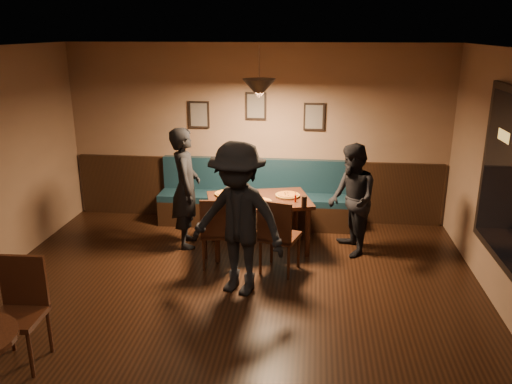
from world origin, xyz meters
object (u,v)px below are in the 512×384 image
at_px(chair_near_right, 280,235).
at_px(soda_glass, 304,202).
at_px(chair_near_left, 218,231).
at_px(tabasco_bottle, 295,198).
at_px(booth_bench, 254,194).
at_px(diner_front, 238,219).
at_px(dining_table, 259,224).
at_px(diner_left, 186,188).
at_px(cafe_chair_far, 16,315).
at_px(diner_right, 352,200).

bearing_deg(chair_near_right, soda_glass, 69.74).
distance_m(chair_near_left, tabasco_bottle, 1.14).
distance_m(chair_near_left, chair_near_right, 0.82).
relative_size(booth_bench, tabasco_bottle, 24.81).
distance_m(diner_front, soda_glass, 1.22).
distance_m(booth_bench, chair_near_left, 1.55).
xyz_separation_m(dining_table, diner_left, (-1.04, 0.01, 0.49)).
bearing_deg(chair_near_right, booth_bench, 124.99).
bearing_deg(diner_front, soda_glass, 73.20).
distance_m(diner_left, cafe_chair_far, 3.06).
bearing_deg(soda_glass, chair_near_right, -127.35).
bearing_deg(diner_front, cafe_chair_far, -117.61).
bearing_deg(diner_front, diner_left, 146.33).
xyz_separation_m(tabasco_bottle, cafe_chair_far, (-2.42, -2.80, -0.30)).
height_order(dining_table, diner_front, diner_front).
bearing_deg(diner_left, dining_table, -103.31).
bearing_deg(dining_table, diner_right, -15.13).
height_order(dining_table, chair_near_right, chair_near_right).
relative_size(chair_near_left, diner_right, 0.62).
bearing_deg(chair_near_left, chair_near_right, -14.65).
relative_size(diner_front, soda_glass, 11.58).
bearing_deg(diner_right, chair_near_left, -85.68).
distance_m(booth_bench, dining_table, 0.97).
xyz_separation_m(booth_bench, cafe_chair_far, (-1.73, -3.84, 0.00)).
height_order(chair_near_left, cafe_chair_far, cafe_chair_far).
distance_m(booth_bench, diner_left, 1.31).
xyz_separation_m(diner_front, cafe_chair_far, (-1.80, -1.62, -0.40)).
bearing_deg(diner_left, chair_near_left, -149.19).
xyz_separation_m(chair_near_left, diner_left, (-0.56, 0.60, 0.38)).
xyz_separation_m(chair_near_right, diner_left, (-1.38, 0.70, 0.36)).
distance_m(chair_near_left, diner_right, 1.86).
bearing_deg(chair_near_left, soda_glass, 6.36).
bearing_deg(cafe_chair_far, diner_right, -140.40).
bearing_deg(soda_glass, dining_table, 153.85).
distance_m(chair_near_right, diner_right, 1.18).
relative_size(chair_near_right, diner_front, 0.55).
distance_m(dining_table, tabasco_bottle, 0.68).
xyz_separation_m(chair_near_right, soda_glass, (0.29, 0.38, 0.32)).
relative_size(diner_right, soda_glass, 9.83).
bearing_deg(diner_left, tabasco_bottle, -106.68).
distance_m(chair_near_right, diner_front, 0.85).
bearing_deg(chair_near_left, dining_table, 43.47).
height_order(diner_left, cafe_chair_far, diner_left).
xyz_separation_m(dining_table, diner_front, (-0.10, -1.28, 0.54)).
relative_size(soda_glass, tabasco_bottle, 1.30).
height_order(booth_bench, soda_glass, booth_bench).
distance_m(chair_near_right, cafe_chair_far, 3.16).
xyz_separation_m(chair_near_right, diner_right, (0.92, 0.68, 0.27)).
bearing_deg(chair_near_left, cafe_chair_far, -129.30).
bearing_deg(chair_near_right, diner_left, 170.23).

